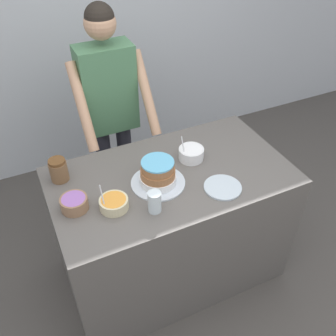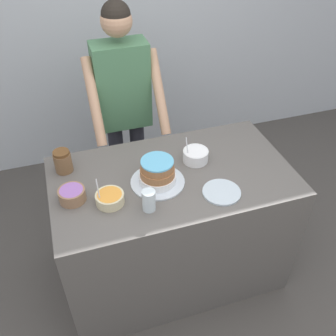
{
  "view_description": "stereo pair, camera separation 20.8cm",
  "coord_description": "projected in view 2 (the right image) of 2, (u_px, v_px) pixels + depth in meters",
  "views": [
    {
      "loc": [
        -0.73,
        -1.1,
        2.3
      ],
      "look_at": [
        -0.04,
        0.36,
        0.98
      ],
      "focal_mm": 40.0,
      "sensor_mm": 36.0,
      "label": 1
    },
    {
      "loc": [
        -0.53,
        -1.17,
        2.3
      ],
      "look_at": [
        -0.04,
        0.36,
        0.98
      ],
      "focal_mm": 40.0,
      "sensor_mm": 36.0,
      "label": 2
    }
  ],
  "objects": [
    {
      "name": "cake",
      "position": [
        157.0,
        173.0,
        2.08
      ],
      "size": [
        0.31,
        0.31,
        0.16
      ],
      "color": "silver",
      "rests_on": "counter"
    },
    {
      "name": "person_baker",
      "position": [
        123.0,
        97.0,
        2.63
      ],
      "size": [
        0.51,
        0.46,
        1.67
      ],
      "color": "#2D2D38",
      "rests_on": "ground_plane"
    },
    {
      "name": "frosting_bowl_purple",
      "position": [
        72.0,
        194.0,
        1.99
      ],
      "size": [
        0.14,
        0.14,
        0.07
      ],
      "color": "#936B4C",
      "rests_on": "counter"
    },
    {
      "name": "ceramic_plate",
      "position": [
        222.0,
        192.0,
        2.06
      ],
      "size": [
        0.21,
        0.21,
        0.01
      ],
      "color": "silver",
      "rests_on": "counter"
    },
    {
      "name": "drinking_glass",
      "position": [
        149.0,
        200.0,
        1.93
      ],
      "size": [
        0.07,
        0.07,
        0.12
      ],
      "color": "silver",
      "rests_on": "counter"
    },
    {
      "name": "frosting_bowl_white",
      "position": [
        196.0,
        155.0,
        2.26
      ],
      "size": [
        0.15,
        0.15,
        0.16
      ],
      "color": "white",
      "rests_on": "counter"
    },
    {
      "name": "frosting_bowl_orange",
      "position": [
        110.0,
        198.0,
        1.98
      ],
      "size": [
        0.15,
        0.15,
        0.16
      ],
      "color": "beige",
      "rests_on": "counter"
    },
    {
      "name": "ground_plane",
      "position": [
        191.0,
        316.0,
        2.45
      ],
      "size": [
        14.0,
        14.0,
        0.0
      ],
      "primitive_type": "plane",
      "color": "#4C4742"
    },
    {
      "name": "stoneware_jar",
      "position": [
        63.0,
        161.0,
        2.17
      ],
      "size": [
        0.1,
        0.1,
        0.14
      ],
      "color": "brown",
      "rests_on": "counter"
    },
    {
      "name": "counter",
      "position": [
        172.0,
        226.0,
        2.46
      ],
      "size": [
        1.41,
        0.8,
        0.89
      ],
      "color": "#5B5651",
      "rests_on": "ground_plane"
    },
    {
      "name": "wall_back",
      "position": [
        112.0,
        19.0,
        3.09
      ],
      "size": [
        10.0,
        0.05,
        2.6
      ],
      "color": "silver",
      "rests_on": "ground_plane"
    }
  ]
}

